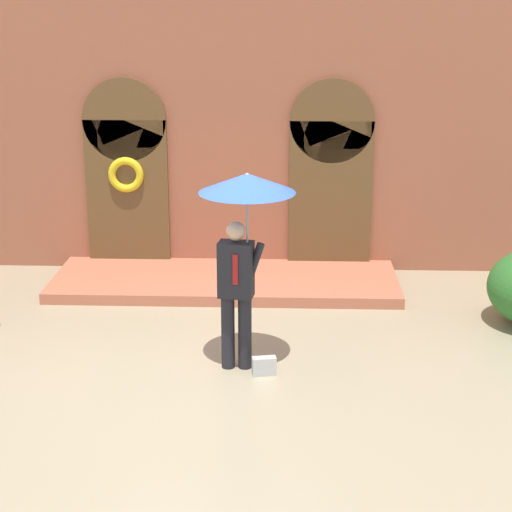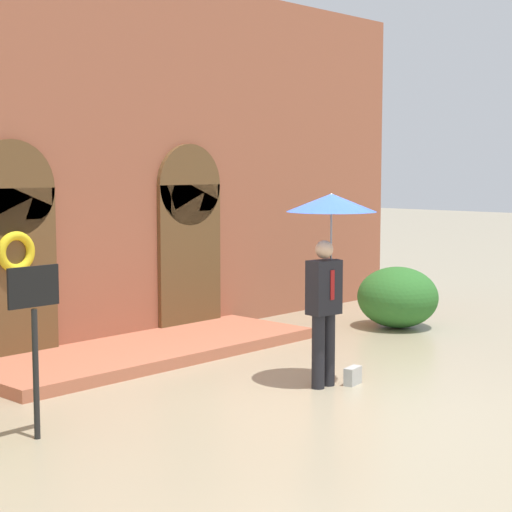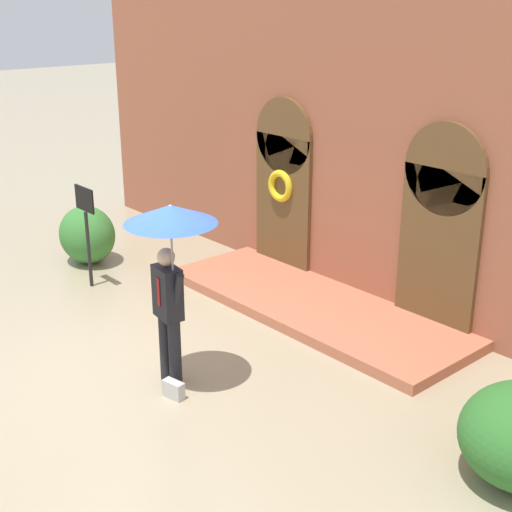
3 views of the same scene
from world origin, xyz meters
TOP-DOWN VIEW (x-y plane):
  - ground_plane at (0.00, 0.00)m, footprint 80.00×80.00m
  - building_facade at (-0.00, 4.15)m, footprint 14.00×2.30m
  - person_with_umbrella at (0.45, 0.15)m, footprint 1.10×1.10m
  - handbag at (0.68, -0.05)m, footprint 0.30×0.17m
  - sign_post at (-3.16, 0.96)m, footprint 0.56×0.06m
  - shrub_right at (4.28, 1.70)m, footprint 1.32×1.37m

SIDE VIEW (x-z plane):
  - ground_plane at x=0.00m, z-range 0.00..0.00m
  - handbag at x=0.68m, z-range 0.00..0.22m
  - shrub_right at x=4.28m, z-range 0.00..1.02m
  - sign_post at x=-3.16m, z-range 0.30..2.02m
  - person_with_umbrella at x=0.45m, z-range 0.73..3.09m
  - building_facade at x=0.00m, z-range -0.12..5.48m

